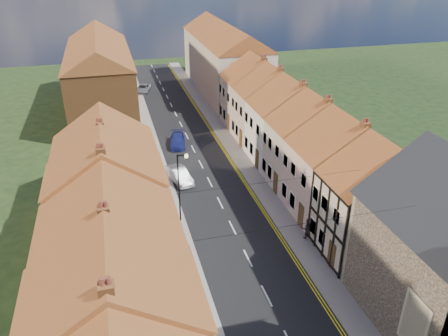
{
  "coord_description": "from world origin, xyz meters",
  "views": [
    {
      "loc": [
        -8.29,
        -10.12,
        20.27
      ],
      "look_at": [
        0.32,
        21.87,
        3.5
      ],
      "focal_mm": 35.0,
      "sensor_mm": 36.0,
      "label": 1
    }
  ],
  "objects_px": {
    "car_mid": "(179,175)",
    "car_far": "(178,141)",
    "pedestrian_right": "(307,229)",
    "lamppost": "(180,184)",
    "car_distant": "(143,88)"
  },
  "relations": [
    {
      "from": "car_distant",
      "to": "pedestrian_right",
      "type": "height_order",
      "value": "pedestrian_right"
    },
    {
      "from": "lamppost",
      "to": "car_distant",
      "type": "xyz_separation_m",
      "value": [
        0.61,
        37.49,
        -2.95
      ]
    },
    {
      "from": "car_distant",
      "to": "car_far",
      "type": "bearing_deg",
      "value": -68.43
    },
    {
      "from": "car_mid",
      "to": "car_far",
      "type": "xyz_separation_m",
      "value": [
        1.29,
        8.51,
        -0.07
      ]
    },
    {
      "from": "car_mid",
      "to": "car_far",
      "type": "distance_m",
      "value": 8.61
    },
    {
      "from": "pedestrian_right",
      "to": "car_far",
      "type": "bearing_deg",
      "value": -60.31
    },
    {
      "from": "car_far",
      "to": "car_distant",
      "type": "xyz_separation_m",
      "value": [
        -1.7,
        22.04,
        -0.02
      ]
    },
    {
      "from": "lamppost",
      "to": "pedestrian_right",
      "type": "relative_size",
      "value": 3.54
    },
    {
      "from": "car_mid",
      "to": "pedestrian_right",
      "type": "distance_m",
      "value": 14.24
    },
    {
      "from": "car_far",
      "to": "pedestrian_right",
      "type": "xyz_separation_m",
      "value": [
        6.6,
        -20.37,
        0.36
      ]
    },
    {
      "from": "car_far",
      "to": "car_distant",
      "type": "bearing_deg",
      "value": 103.76
    },
    {
      "from": "car_mid",
      "to": "car_far",
      "type": "relative_size",
      "value": 0.98
    },
    {
      "from": "pedestrian_right",
      "to": "lamppost",
      "type": "bearing_deg",
      "value": -17.18
    },
    {
      "from": "lamppost",
      "to": "car_mid",
      "type": "xyz_separation_m",
      "value": [
        1.02,
        6.93,
        -2.86
      ]
    },
    {
      "from": "lamppost",
      "to": "car_distant",
      "type": "bearing_deg",
      "value": 89.06
    }
  ]
}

